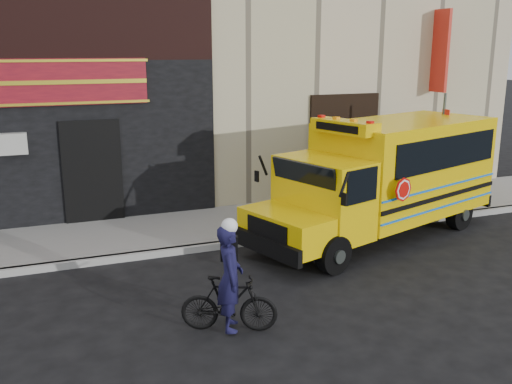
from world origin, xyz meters
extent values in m
plane|color=black|center=(0.00, 0.00, 0.00)|extent=(120.00, 120.00, 0.00)
cube|color=#989893|center=(0.00, 2.60, 0.07)|extent=(40.00, 0.20, 0.15)
cube|color=slate|center=(0.00, 4.10, 0.07)|extent=(40.00, 3.00, 0.15)
cube|color=black|center=(-5.00, 5.55, 2.15)|extent=(10.00, 0.30, 4.00)
cube|color=#5E0D1A|center=(-5.00, 5.38, 3.65)|extent=(6.50, 0.12, 1.10)
cube|color=black|center=(-3.20, 5.40, 1.40)|extent=(1.30, 0.10, 2.50)
cube|color=red|center=(7.00, 5.15, 4.35)|extent=(0.10, 0.70, 2.40)
cylinder|color=black|center=(0.95, 0.36, 0.40)|extent=(0.85, 0.52, 0.80)
cylinder|color=black|center=(0.35, 2.17, 0.40)|extent=(0.85, 0.52, 0.80)
cylinder|color=black|center=(5.32, 1.82, 0.40)|extent=(0.85, 0.52, 0.80)
cylinder|color=black|center=(4.71, 3.62, 0.40)|extent=(0.85, 0.52, 0.80)
cube|color=#E5BA04|center=(0.22, 1.12, 0.80)|extent=(1.58, 2.21, 0.70)
cube|color=black|center=(-0.30, 0.95, 0.55)|extent=(0.76, 1.98, 0.35)
cube|color=#E5BA04|center=(1.27, 1.47, 1.30)|extent=(1.80, 2.37, 1.70)
cube|color=black|center=(0.73, 1.29, 1.70)|extent=(0.63, 1.73, 0.90)
cube|color=#E5BA04|center=(3.97, 2.37, 1.62)|extent=(4.97, 3.51, 2.25)
cube|color=black|center=(6.13, 3.10, 0.55)|extent=(0.81, 2.12, 0.30)
cube|color=black|center=(4.42, 1.35, 2.10)|extent=(3.71, 1.27, 0.75)
cube|color=#E5BA04|center=(1.84, 1.66, 2.78)|extent=(0.98, 1.68, 0.28)
cylinder|color=red|center=(2.68, 0.57, 1.55)|extent=(0.50, 0.19, 0.52)
cylinder|color=#404743|center=(5.62, 3.09, 1.65)|extent=(0.07, 0.07, 3.30)
cube|color=red|center=(5.62, 3.01, 2.68)|extent=(0.02, 0.29, 0.41)
cube|color=white|center=(5.62, 3.01, 2.16)|extent=(0.02, 0.29, 0.36)
imported|color=black|center=(-1.78, -1.17, 0.47)|extent=(1.60, 1.04, 0.93)
imported|color=#121133|center=(-1.76, -1.19, 0.87)|extent=(0.57, 0.72, 1.74)
camera|label=1|loc=(-4.39, -9.16, 4.43)|focal=40.00mm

